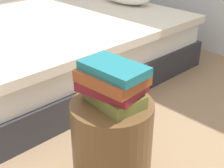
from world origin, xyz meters
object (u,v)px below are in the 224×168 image
object	(u,v)px
book_teal	(113,69)
book_rust	(112,78)
bed	(59,46)
book_maroon	(112,86)
book_olive	(113,97)
side_table	(112,149)

from	to	relation	value
book_teal	book_rust	bearing A→B (deg)	170.36
bed	book_maroon	bearing A→B (deg)	-25.27
book_olive	book_rust	distance (m)	0.09
book_olive	book_maroon	bearing A→B (deg)	-133.03
book_rust	book_teal	distance (m)	0.04
side_table	book_rust	size ratio (longest dim) A/B	1.86
book_rust	bed	bearing A→B (deg)	149.74
book_teal	book_olive	bearing A→B (deg)	131.31
bed	book_rust	size ratio (longest dim) A/B	7.79
book_maroon	book_olive	bearing A→B (deg)	30.54
book_olive	book_rust	xyz separation A→B (m)	(0.00, -0.01, 0.09)
side_table	book_maroon	size ratio (longest dim) A/B	1.93
side_table	book_rust	bearing A→B (deg)	-53.42
book_olive	book_teal	xyz separation A→B (m)	(0.01, -0.01, 0.14)
book_olive	side_table	bearing A→B (deg)	-69.95
bed	book_olive	distance (m)	1.44
bed	book_teal	xyz separation A→B (m)	(1.28, -0.64, 0.41)
book_maroon	book_teal	world-z (taller)	book_teal
side_table	book_maroon	world-z (taller)	book_maroon
book_olive	book_maroon	distance (m)	0.05
book_olive	book_maroon	size ratio (longest dim) A/B	0.98
bed	book_rust	bearing A→B (deg)	-25.40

